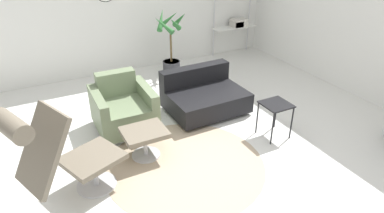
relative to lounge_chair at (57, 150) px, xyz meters
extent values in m
plane|color=silver|center=(1.66, 0.12, -0.67)|extent=(12.00, 12.00, 0.00)
cylinder|color=tan|center=(1.37, 0.00, -0.67)|extent=(1.95, 1.95, 0.01)
cylinder|color=#BCBCC1|center=(0.33, 0.13, -0.66)|extent=(0.57, 0.57, 0.02)
cylinder|color=#BCBCC1|center=(0.33, 0.13, -0.49)|extent=(0.06, 0.06, 0.32)
cube|color=#6B6051|center=(0.33, 0.13, -0.29)|extent=(0.74, 0.70, 0.06)
cube|color=#6B6051|center=(-0.13, -0.05, 0.08)|extent=(0.60, 0.65, 0.72)
cylinder|color=#6B6051|center=(-0.31, -0.13, 0.43)|extent=(0.34, 0.50, 0.18)
cylinder|color=#BCBCC1|center=(1.02, 0.41, -0.66)|extent=(0.36, 0.36, 0.02)
cylinder|color=#BCBCC1|center=(1.02, 0.41, -0.50)|extent=(0.05, 0.05, 0.30)
cube|color=#6B6051|center=(1.02, 0.41, -0.32)|extent=(0.53, 0.45, 0.06)
cube|color=silver|center=(0.99, 1.15, -0.64)|extent=(0.66, 0.68, 0.06)
cube|color=#667556|center=(0.99, 1.15, -0.43)|extent=(0.57, 0.83, 0.35)
cube|color=#667556|center=(1.00, 1.47, -0.08)|extent=(0.56, 0.19, 0.35)
cube|color=#667556|center=(1.33, 1.15, -0.34)|extent=(0.14, 0.82, 0.55)
cube|color=#667556|center=(0.65, 1.16, -0.34)|extent=(0.14, 0.82, 0.55)
cube|color=black|center=(2.26, 1.07, -0.65)|extent=(1.06, 0.78, 0.05)
cube|color=black|center=(2.26, 1.07, -0.47)|extent=(1.18, 0.92, 0.30)
cube|color=black|center=(2.25, 1.42, -0.18)|extent=(1.17, 0.22, 0.29)
cube|color=black|center=(2.75, 0.04, -0.18)|extent=(0.37, 0.37, 0.02)
cylinder|color=black|center=(2.59, -0.12, -0.43)|extent=(0.02, 0.02, 0.48)
cylinder|color=black|center=(2.91, -0.12, -0.43)|extent=(0.02, 0.02, 0.48)
cylinder|color=black|center=(2.59, 0.20, -0.43)|extent=(0.02, 0.02, 0.48)
cylinder|color=black|center=(2.91, 0.20, -0.43)|extent=(0.02, 0.02, 0.48)
cylinder|color=#333338|center=(2.40, 2.67, -0.53)|extent=(0.33, 0.33, 0.28)
cylinder|color=#382819|center=(2.40, 2.67, -0.41)|extent=(0.30, 0.30, 0.02)
cylinder|color=brown|center=(2.40, 2.67, -0.08)|extent=(0.04, 0.04, 0.63)
cone|color=#2D6B33|center=(2.60, 2.68, 0.38)|extent=(0.13, 0.46, 0.37)
cone|color=#2D6B33|center=(2.44, 2.83, 0.36)|extent=(0.41, 0.18, 0.33)
cone|color=#2D6B33|center=(2.26, 2.76, 0.39)|extent=(0.31, 0.39, 0.38)
cone|color=#2D6B33|center=(2.23, 2.57, 0.34)|extent=(0.30, 0.42, 0.29)
cone|color=#2D6B33|center=(2.45, 2.57, 0.34)|extent=(0.31, 0.22, 0.28)
cylinder|color=#BCBCC1|center=(3.67, 3.24, 0.23)|extent=(0.03, 0.03, 1.80)
cylinder|color=#BCBCC1|center=(4.58, 3.24, 0.23)|extent=(0.03, 0.03, 1.80)
cube|color=white|center=(4.12, 3.12, -0.06)|extent=(0.97, 0.28, 0.02)
cube|color=beige|center=(4.23, 3.11, 0.03)|extent=(0.33, 0.24, 0.16)
cube|color=#B7B2A8|center=(4.16, 3.11, 0.01)|extent=(0.23, 0.24, 0.12)
camera|label=1|loc=(-0.09, -3.01, 1.94)|focal=32.00mm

